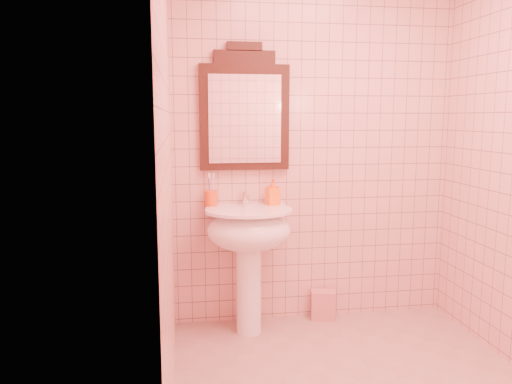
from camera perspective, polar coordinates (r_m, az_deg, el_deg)
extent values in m
cube|color=#E4AA9F|center=(3.58, 6.62, 5.04)|extent=(2.00, 0.02, 2.50)
cylinder|color=white|center=(3.44, -0.84, -10.36)|extent=(0.17, 0.17, 0.70)
ellipsoid|color=white|center=(3.32, -0.80, -4.43)|extent=(0.56, 0.46, 0.28)
cube|color=white|center=(3.46, -1.18, -1.96)|extent=(0.56, 0.15, 0.05)
cylinder|color=white|center=(3.29, -0.81, -2.14)|extent=(0.58, 0.58, 0.02)
cylinder|color=white|center=(3.45, -1.19, -0.73)|extent=(0.04, 0.04, 0.09)
cylinder|color=white|center=(3.39, -1.07, -0.30)|extent=(0.02, 0.10, 0.02)
cylinder|color=white|center=(3.34, -0.95, -0.77)|extent=(0.02, 0.02, 0.04)
cube|color=white|center=(3.45, -1.21, 0.19)|extent=(0.01, 0.07, 0.01)
cube|color=black|center=(3.45, -1.32, 8.50)|extent=(0.62, 0.05, 0.71)
cube|color=black|center=(3.47, -1.35, 15.14)|extent=(0.42, 0.05, 0.09)
cube|color=black|center=(3.48, -1.35, 16.28)|extent=(0.24, 0.05, 0.06)
cube|color=white|center=(3.42, -1.26, 8.33)|extent=(0.50, 0.01, 0.60)
cylinder|color=#DC4D12|center=(3.42, -5.17, -0.73)|extent=(0.09, 0.09, 0.11)
cylinder|color=silver|center=(3.42, -4.86, 0.04)|extent=(0.01, 0.01, 0.20)
cylinder|color=#338CD8|center=(3.43, -5.36, 0.07)|extent=(0.01, 0.01, 0.20)
cylinder|color=#E5334C|center=(3.40, -5.33, -0.01)|extent=(0.01, 0.01, 0.20)
imported|color=orange|center=(3.44, 1.92, 0.02)|extent=(0.10, 0.10, 0.19)
cube|color=pink|center=(3.77, 7.66, -12.67)|extent=(0.19, 0.15, 0.21)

